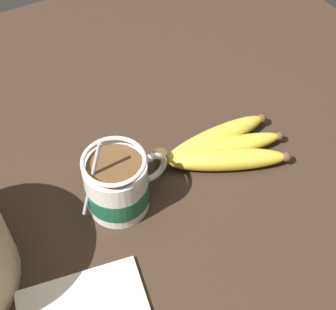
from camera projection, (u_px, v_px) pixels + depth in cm
name	position (u px, v px, depth cm)	size (l,w,h in cm)	color
table	(153.00, 206.00, 69.13)	(117.73, 117.73, 3.75)	#332319
coffee_mug	(118.00, 185.00, 63.91)	(13.50, 8.82, 13.72)	white
banana_bunch	(222.00, 149.00, 71.79)	(20.70, 12.04, 4.05)	#4C381E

